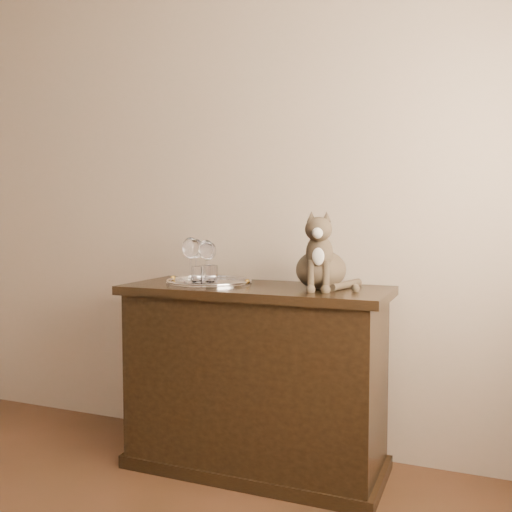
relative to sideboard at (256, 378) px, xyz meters
The scene contains 10 objects.
wall_back 1.15m from the sideboard, 152.68° to the left, with size 4.00×0.10×2.70m, color #C1AB90.
sideboard is the anchor object (origin of this frame).
tray 0.49m from the sideboard, behind, with size 0.40×0.40×0.01m, color white.
wine_glass_a 0.64m from the sideboard, 167.96° to the left, with size 0.08×0.08×0.20m, color silver, non-canonical shape.
wine_glass_b 0.60m from the sideboard, 164.13° to the left, with size 0.07×0.07×0.19m, color silver, non-canonical shape.
wine_glass_c 0.62m from the sideboard, behind, with size 0.08×0.08×0.21m, color silver, non-canonical shape.
wine_glass_d 0.60m from the sideboard, behind, with size 0.07×0.07×0.20m, color white, non-canonical shape.
tumbler_a 0.52m from the sideboard, 160.74° to the right, with size 0.08×0.08×0.09m, color white.
tumbler_b 0.54m from the sideboard, 164.36° to the right, with size 0.07×0.07×0.08m, color white.
cat 0.67m from the sideboard, ahead, with size 0.34×0.31×0.34m, color #4A3B2C, non-canonical shape.
Camera 1 is at (1.57, -0.43, 1.17)m, focal length 40.00 mm.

